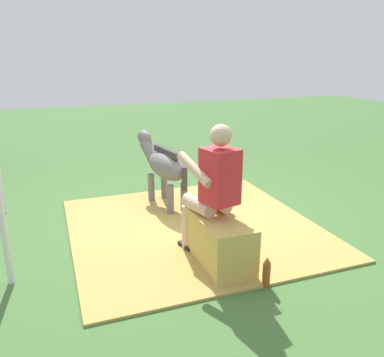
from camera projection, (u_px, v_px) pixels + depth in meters
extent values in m
plane|color=#426B33|center=(199.00, 221.00, 4.84)|extent=(24.00, 24.00, 0.00)
cube|color=tan|center=(193.00, 227.00, 4.65)|extent=(2.77, 2.79, 0.02)
cube|color=tan|center=(221.00, 242.00, 3.77)|extent=(0.78, 0.41, 0.49)
cylinder|color=#D8AD8C|center=(198.00, 205.00, 3.83)|extent=(0.42, 0.23, 0.14)
cylinder|color=#D8AD8C|center=(187.00, 228.00, 4.08)|extent=(0.11, 0.11, 0.49)
cube|color=black|center=(187.00, 246.00, 4.14)|extent=(0.24, 0.15, 0.06)
cylinder|color=#D8AD8C|center=(215.00, 201.00, 3.93)|extent=(0.42, 0.23, 0.14)
cylinder|color=#D8AD8C|center=(203.00, 223.00, 4.19)|extent=(0.11, 0.11, 0.49)
cube|color=black|center=(203.00, 242.00, 4.25)|extent=(0.24, 0.15, 0.06)
cube|color=red|center=(220.00, 176.00, 3.62)|extent=(0.36, 0.34, 0.52)
cylinder|color=#D8AD8C|center=(194.00, 169.00, 3.66)|extent=(0.51, 0.21, 0.26)
cylinder|color=#D8AD8C|center=(222.00, 164.00, 3.84)|extent=(0.51, 0.21, 0.26)
sphere|color=#D8AD8C|center=(221.00, 135.00, 3.51)|extent=(0.20, 0.20, 0.20)
ellipsoid|color=slate|center=(167.00, 166.00, 5.14)|extent=(0.88, 0.47, 0.34)
cylinder|color=slate|center=(151.00, 188.00, 5.43)|extent=(0.09, 0.09, 0.40)
cylinder|color=slate|center=(164.00, 186.00, 5.53)|extent=(0.09, 0.09, 0.40)
cylinder|color=slate|center=(170.00, 200.00, 4.97)|extent=(0.09, 0.09, 0.40)
cylinder|color=slate|center=(184.00, 197.00, 5.07)|extent=(0.09, 0.09, 0.40)
cylinder|color=slate|center=(150.00, 151.00, 5.52)|extent=(0.39, 0.24, 0.33)
ellipsoid|color=slate|center=(144.00, 137.00, 5.62)|extent=(0.34, 0.22, 0.20)
cube|color=#3A3838|center=(166.00, 152.00, 5.08)|extent=(0.60, 0.17, 0.08)
cylinder|color=#3A3838|center=(185.00, 179.00, 4.77)|extent=(0.07, 0.07, 0.30)
cylinder|color=brown|center=(266.00, 275.00, 3.46)|extent=(0.07, 0.07, 0.23)
cone|color=brown|center=(267.00, 260.00, 3.41)|extent=(0.06, 0.06, 0.06)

